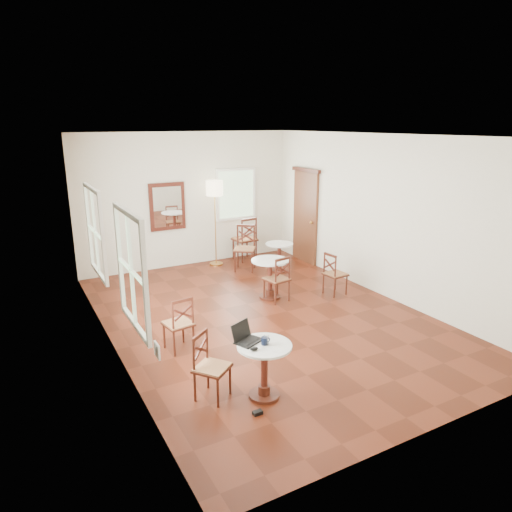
{
  "coord_description": "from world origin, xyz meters",
  "views": [
    {
      "loc": [
        -3.64,
        -6.33,
        3.2
      ],
      "look_at": [
        0.0,
        0.3,
        1.0
      ],
      "focal_mm": 32.48,
      "sensor_mm": 36.0,
      "label": 1
    }
  ],
  "objects": [
    {
      "name": "chair_mid_b",
      "position": [
        1.7,
        0.29,
        0.41
      ],
      "size": [
        0.41,
        0.41,
        0.82
      ],
      "rotation": [
        0.0,
        0.0,
        1.65
      ],
      "color": "#471C11",
      "rests_on": "ground"
    },
    {
      "name": "chair_near_b",
      "position": [
        -1.75,
        -1.78,
        0.41
      ],
      "size": [
        0.53,
        0.53,
        0.82
      ],
      "rotation": [
        0.0,
        0.0,
        0.65
      ],
      "color": "#471C11",
      "rests_on": "ground"
    },
    {
      "name": "cafe_table_near",
      "position": [
        -1.19,
        -2.07,
        0.43
      ],
      "size": [
        0.65,
        0.65,
        0.69
      ],
      "color": "#471C11",
      "rests_on": "ground"
    },
    {
      "name": "chair_near_a",
      "position": [
        -1.67,
        -0.44,
        0.41
      ],
      "size": [
        0.43,
        0.43,
        0.83
      ],
      "rotation": [
        0.0,
        0.0,
        3.29
      ],
      "color": "#471C11",
      "rests_on": "ground"
    },
    {
      "name": "cafe_table_mid",
      "position": [
        0.53,
        0.73,
        0.46
      ],
      "size": [
        0.7,
        0.7,
        0.74
      ],
      "color": "#471C11",
      "rests_on": "ground"
    },
    {
      "name": "floor_lamp",
      "position": [
        0.51,
        3.15,
        1.65
      ],
      "size": [
        0.38,
        0.38,
        1.95
      ],
      "color": "#BF8C3F",
      "rests_on": "ground"
    },
    {
      "name": "chair_mid_a",
      "position": [
        0.57,
        0.51,
        0.43
      ],
      "size": [
        0.46,
        0.46,
        0.86
      ],
      "rotation": [
        0.0,
        0.0,
        3.3
      ],
      "color": "#471C11",
      "rests_on": "ground"
    },
    {
      "name": "cafe_table_back",
      "position": [
        1.52,
        2.01,
        0.39
      ],
      "size": [
        0.6,
        0.6,
        0.64
      ],
      "color": "#471C11",
      "rests_on": "ground"
    },
    {
      "name": "room_shell",
      "position": [
        -0.06,
        0.27,
        1.89
      ],
      "size": [
        5.02,
        7.02,
        3.01
      ],
      "color": "silver",
      "rests_on": "ground"
    },
    {
      "name": "chair_back_a",
      "position": [
        1.27,
        3.14,
        0.52
      ],
      "size": [
        0.53,
        0.53,
        1.05
      ],
      "rotation": [
        0.0,
        0.0,
        3.24
      ],
      "color": "#471C11",
      "rests_on": "ground"
    },
    {
      "name": "laptop",
      "position": [
        -1.34,
        -1.88,
        0.74
      ],
      "size": [
        0.39,
        0.36,
        0.22
      ],
      "rotation": [
        0.0,
        0.0,
        0.43
      ],
      "color": "black",
      "rests_on": "cafe_table_near"
    },
    {
      "name": "power_adapter",
      "position": [
        -1.44,
        -2.35,
        0.02
      ],
      "size": [
        0.11,
        0.07,
        0.04
      ],
      "primitive_type": "cube",
      "color": "black",
      "rests_on": "ground"
    },
    {
      "name": "mouse",
      "position": [
        -1.36,
        -2.14,
        0.71
      ],
      "size": [
        0.11,
        0.09,
        0.04
      ],
      "primitive_type": "ellipsoid",
      "rotation": [
        0.0,
        0.0,
        -0.3
      ],
      "color": "black",
      "rests_on": "cafe_table_near"
    },
    {
      "name": "water_glass",
      "position": [
        -1.17,
        -2.08,
        0.75
      ],
      "size": [
        0.07,
        0.07,
        0.11
      ],
      "primitive_type": "cylinder",
      "color": "white",
      "rests_on": "cafe_table_near"
    },
    {
      "name": "ground",
      "position": [
        0.0,
        0.0,
        0.0
      ],
      "size": [
        7.0,
        7.0,
        0.0
      ],
      "primitive_type": "plane",
      "color": "#551D0E",
      "rests_on": "ground"
    },
    {
      "name": "chair_back_b",
      "position": [
        0.91,
        2.48,
        0.5
      ],
      "size": [
        0.64,
        0.64,
        1.0
      ],
      "rotation": [
        0.0,
        0.0,
        -0.63
      ],
      "color": "#471C11",
      "rests_on": "ground"
    },
    {
      "name": "navy_mug",
      "position": [
        -1.18,
        -2.07,
        0.74
      ],
      "size": [
        0.12,
        0.08,
        0.09
      ],
      "color": "black",
      "rests_on": "cafe_table_near"
    }
  ]
}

